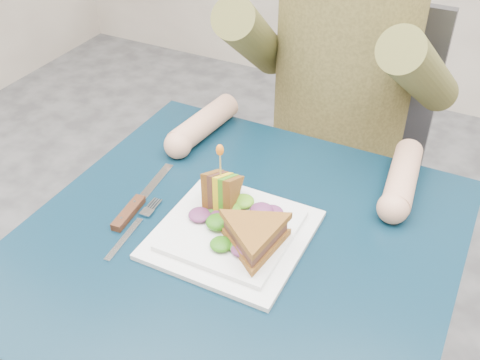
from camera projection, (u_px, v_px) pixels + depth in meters
The scene contains 12 objects.
table at pixel (237, 270), 1.05m from camera, with size 0.75×0.75×0.73m.
chair at pixel (343, 144), 1.59m from camera, with size 0.42×0.40×0.93m.
diner at pixel (346, 32), 1.28m from camera, with size 0.54×0.59×0.74m.
plate at pixel (232, 233), 1.00m from camera, with size 0.26×0.26×0.02m.
sandwich_flat at pixel (254, 236), 0.94m from camera, with size 0.20×0.20×0.05m.
sandwich_upright at pixel (221, 192), 1.02m from camera, with size 0.08×0.12×0.12m.
fork at pixel (133, 229), 1.02m from camera, with size 0.03×0.18×0.01m.
knife at pixel (134, 207), 1.06m from camera, with size 0.04×0.22×0.02m.
toothpick at pixel (220, 163), 0.98m from camera, with size 0.00×0.00×0.06m, color tan.
toothpick_frill at pixel (220, 150), 0.97m from camera, with size 0.01×0.01×0.02m, color orange.
lettuce_spill at pixel (237, 221), 0.99m from camera, with size 0.15×0.13×0.02m, color #337A14, non-canonical shape.
onion_ring at pixel (241, 223), 0.98m from camera, with size 0.04×0.04×0.01m, color #9E4C7A.
Camera 1 is at (0.34, -0.65, 1.42)m, focal length 42.00 mm.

